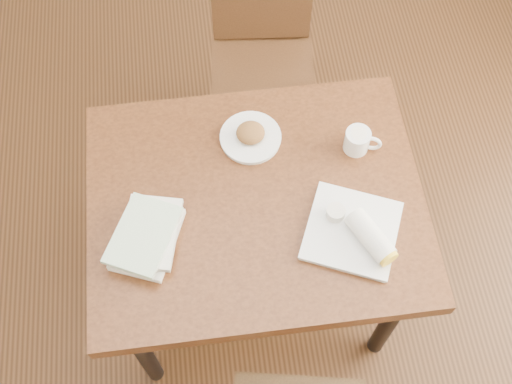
{
  "coord_description": "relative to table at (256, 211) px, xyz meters",
  "views": [
    {
      "loc": [
        -0.12,
        -0.95,
        2.58
      ],
      "look_at": [
        0.0,
        0.0,
        0.8
      ],
      "focal_mm": 45.0,
      "sensor_mm": 36.0,
      "label": 1
    }
  ],
  "objects": [
    {
      "name": "coffee_mug",
      "position": [
        0.36,
        0.15,
        0.13
      ],
      "size": [
        0.12,
        0.08,
        0.08
      ],
      "color": "white",
      "rests_on": "table"
    },
    {
      "name": "plate_scone",
      "position": [
        0.01,
        0.23,
        0.11
      ],
      "size": [
        0.21,
        0.21,
        0.07
      ],
      "color": "white",
      "rests_on": "table"
    },
    {
      "name": "book_stack",
      "position": [
        -0.35,
        -0.1,
        0.12
      ],
      "size": [
        0.26,
        0.3,
        0.07
      ],
      "color": "white",
      "rests_on": "table"
    },
    {
      "name": "ground",
      "position": [
        0.0,
        0.0,
        -0.67
      ],
      "size": [
        4.0,
        5.0,
        0.01
      ],
      "primitive_type": "cube",
      "color": "#472814",
      "rests_on": "ground"
    },
    {
      "name": "chair_far",
      "position": [
        0.13,
        0.8,
        -0.12
      ],
      "size": [
        0.46,
        0.46,
        0.95
      ],
      "color": "#432713",
      "rests_on": "ground"
    },
    {
      "name": "table",
      "position": [
        0.0,
        0.0,
        0.0
      ],
      "size": [
        1.08,
        0.87,
        0.75
      ],
      "color": "brown",
      "rests_on": "ground"
    },
    {
      "name": "plate_burrito",
      "position": [
        0.29,
        -0.17,
        0.11
      ],
      "size": [
        0.36,
        0.36,
        0.09
      ],
      "color": "white",
      "rests_on": "table"
    }
  ]
}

